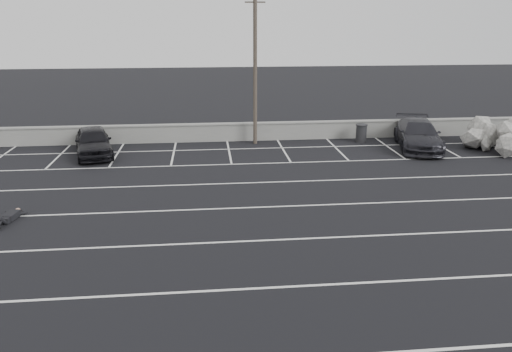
{
  "coord_description": "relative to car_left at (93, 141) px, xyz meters",
  "views": [
    {
      "loc": [
        -3.21,
        -14.84,
        7.0
      ],
      "look_at": [
        -1.3,
        3.85,
        1.0
      ],
      "focal_mm": 35.0,
      "sensor_mm": 36.0,
      "label": 1
    }
  ],
  "objects": [
    {
      "name": "car_left",
      "position": [
        0.0,
        0.0,
        0.0
      ],
      "size": [
        2.84,
        4.74,
        1.51
      ],
      "primitive_type": "imported",
      "rotation": [
        0.0,
        0.0,
        0.25
      ],
      "color": "black",
      "rests_on": "ground"
    },
    {
      "name": "person",
      "position": [
        -1.21,
        -8.68,
        -0.53
      ],
      "size": [
        1.7,
        2.61,
        0.46
      ],
      "primitive_type": null,
      "rotation": [
        0.0,
        0.0,
        -0.18
      ],
      "color": "black",
      "rests_on": "ground"
    },
    {
      "name": "riprap_pile",
      "position": [
        22.39,
        -1.19,
        -0.16
      ],
      "size": [
        5.15,
        4.25,
        1.45
      ],
      "color": "#ADA9A2",
      "rests_on": "ground"
    },
    {
      "name": "ground",
      "position": [
        9.15,
        -11.44,
        -0.76
      ],
      "size": [
        120.0,
        120.0,
        0.0
      ],
      "primitive_type": "plane",
      "color": "black",
      "rests_on": "ground"
    },
    {
      "name": "utility_pole",
      "position": [
        8.75,
        1.76,
        3.45
      ],
      "size": [
        1.11,
        0.22,
        8.31
      ],
      "color": "#4C4238",
      "rests_on": "ground"
    },
    {
      "name": "seawall",
      "position": [
        9.15,
        2.56,
        -0.21
      ],
      "size": [
        50.0,
        0.45,
        1.06
      ],
      "color": "gray",
      "rests_on": "ground"
    },
    {
      "name": "trash_bin",
      "position": [
        14.96,
        1.46,
        -0.22
      ],
      "size": [
        0.86,
        0.86,
        1.05
      ],
      "rotation": [
        0.0,
        0.0,
        -0.3
      ],
      "color": "black",
      "rests_on": "ground"
    },
    {
      "name": "car_right",
      "position": [
        17.65,
        -0.28,
        0.01
      ],
      "size": [
        3.34,
        5.66,
        1.54
      ],
      "primitive_type": "imported",
      "rotation": [
        0.0,
        0.0,
        -0.24
      ],
      "color": "black",
      "rests_on": "ground"
    },
    {
      "name": "stall_lines",
      "position": [
        9.07,
        -7.04,
        -0.75
      ],
      "size": [
        36.0,
        20.05,
        0.01
      ],
      "color": "silver",
      "rests_on": "ground"
    }
  ]
}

